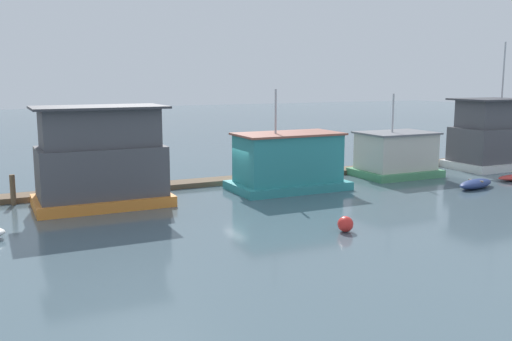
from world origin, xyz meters
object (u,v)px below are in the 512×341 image
(mooring_post_far_right, at_px, (391,159))
(buoy_red, at_px, (345,224))
(houseboat_orange, at_px, (101,160))
(houseboat_white, at_px, (488,137))
(mooring_post_near_right, at_px, (13,190))
(dinghy_navy, at_px, (476,184))
(houseboat_teal, at_px, (288,163))
(houseboat_green, at_px, (396,155))

(mooring_post_far_right, xyz_separation_m, buoy_red, (-12.05, -11.94, -0.57))
(houseboat_orange, xyz_separation_m, houseboat_white, (27.92, 0.33, -0.10))
(mooring_post_near_right, bearing_deg, dinghy_navy, -15.69)
(mooring_post_near_right, distance_m, buoy_red, 17.46)
(houseboat_orange, bearing_deg, houseboat_white, 0.67)
(mooring_post_far_right, relative_size, mooring_post_near_right, 1.13)
(houseboat_orange, distance_m, mooring_post_far_right, 20.72)
(mooring_post_far_right, height_order, mooring_post_near_right, mooring_post_far_right)
(houseboat_white, distance_m, buoy_red, 21.98)
(houseboat_white, bearing_deg, houseboat_orange, -179.33)
(houseboat_white, bearing_deg, houseboat_teal, -177.66)
(houseboat_green, distance_m, mooring_post_near_right, 23.94)
(houseboat_teal, relative_size, buoy_red, 9.87)
(houseboat_orange, height_order, houseboat_green, houseboat_green)
(houseboat_white, height_order, mooring_post_near_right, houseboat_white)
(houseboat_green, height_order, houseboat_white, houseboat_white)
(houseboat_white, bearing_deg, mooring_post_near_right, 176.76)
(mooring_post_far_right, bearing_deg, dinghy_navy, -84.70)
(houseboat_orange, distance_m, buoy_red, 13.14)
(houseboat_orange, bearing_deg, buoy_red, -49.04)
(houseboat_green, relative_size, dinghy_navy, 1.71)
(dinghy_navy, distance_m, mooring_post_near_right, 26.42)
(houseboat_green, bearing_deg, dinghy_navy, -74.39)
(dinghy_navy, bearing_deg, houseboat_green, 105.61)
(houseboat_teal, height_order, houseboat_white, houseboat_white)
(houseboat_orange, xyz_separation_m, mooring_post_far_right, (20.56, 2.15, -1.49))
(houseboat_orange, bearing_deg, mooring_post_near_right, 153.02)
(houseboat_green, distance_m, dinghy_navy, 5.91)
(houseboat_green, height_order, buoy_red, houseboat_green)
(dinghy_navy, bearing_deg, houseboat_orange, 166.75)
(houseboat_white, relative_size, mooring_post_far_right, 5.02)
(dinghy_navy, bearing_deg, mooring_post_far_right, 95.30)
(houseboat_white, height_order, dinghy_navy, houseboat_white)
(houseboat_teal, height_order, mooring_post_near_right, houseboat_teal)
(houseboat_teal, relative_size, houseboat_white, 0.74)
(houseboat_teal, relative_size, dinghy_navy, 2.09)
(houseboat_green, distance_m, mooring_post_far_right, 1.88)
(buoy_red, bearing_deg, houseboat_green, 42.94)
(houseboat_green, xyz_separation_m, mooring_post_far_right, (0.90, 1.56, -0.52))
(houseboat_orange, height_order, mooring_post_near_right, houseboat_orange)
(houseboat_teal, bearing_deg, dinghy_navy, -23.99)
(dinghy_navy, bearing_deg, houseboat_teal, 156.01)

